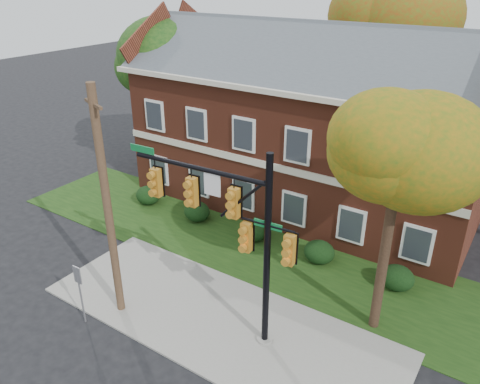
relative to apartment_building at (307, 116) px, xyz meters
The scene contains 15 objects.
ground 13.11m from the apartment_building, 80.50° to the right, with size 120.00×120.00×0.00m, color black.
sidewalk 12.18m from the apartment_building, 79.65° to the right, with size 14.00×5.00×0.08m, color gray.
grass_strip 8.01m from the apartment_building, 71.43° to the right, with size 30.00×6.00×0.04m, color #193811.
apartment_building is the anchor object (origin of this frame).
hedge_far_left 9.82m from the apartment_building, 143.11° to the right, with size 1.40×1.26×1.05m, color black.
hedge_left 7.73m from the apartment_building, 123.67° to the right, with size 1.40×1.26×1.05m, color black.
hedge_center 6.89m from the apartment_building, 90.00° to the right, with size 1.40×1.26×1.05m, color black.
hedge_right 7.73m from the apartment_building, 56.33° to the right, with size 1.40×1.26×1.05m, color black.
hedge_far_right 9.82m from the apartment_building, 36.89° to the right, with size 1.40×1.26×1.05m, color black.
tree_near_right 10.97m from the apartment_building, 48.23° to the right, with size 4.50×4.25×8.58m.
tree_left_rear 9.94m from the apartment_building, behind, with size 5.40×5.10×8.88m.
tree_far_rear 8.84m from the apartment_building, 80.29° to the left, with size 6.84×6.46×11.52m.
traffic_signal 11.36m from the apartment_building, 75.90° to the right, with size 6.43×0.73×7.19m.
utility_pole 12.63m from the apartment_building, 96.77° to the right, with size 1.32×0.59×8.86m.
sign_post 14.32m from the apartment_building, 98.68° to the right, with size 0.36×0.07×2.48m.
Camera 1 is at (8.39, -10.06, 12.02)m, focal length 35.00 mm.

